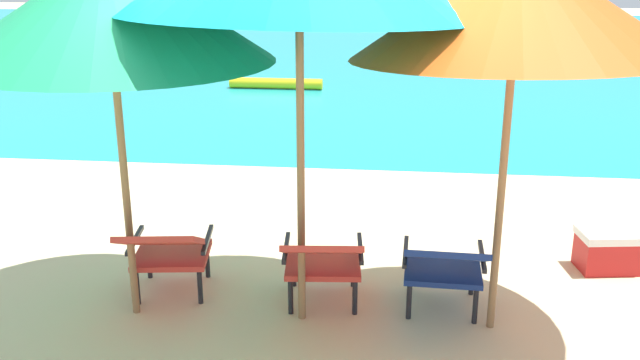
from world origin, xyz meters
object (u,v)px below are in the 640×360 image
at_px(swim_buoy, 276,83).
at_px(lounge_chair_right, 444,264).
at_px(lounge_chair_left, 167,249).
at_px(cooler_box, 609,250).
at_px(beach_umbrella_right, 517,2).
at_px(beach_umbrella_left, 109,6).
at_px(lounge_chair_center, 323,258).

xyz_separation_m(swim_buoy, lounge_chair_right, (2.43, -7.68, 0.31)).
bearing_deg(lounge_chair_left, cooler_box, 15.26).
bearing_deg(beach_umbrella_right, beach_umbrella_left, -178.47).
relative_size(beach_umbrella_left, beach_umbrella_right, 0.90).
xyz_separation_m(lounge_chair_left, beach_umbrella_left, (-0.19, -0.18, 1.67)).
bearing_deg(cooler_box, lounge_chair_center, -156.94).
xyz_separation_m(beach_umbrella_right, cooler_box, (1.00, 0.99, -1.95)).
relative_size(lounge_chair_left, lounge_chair_right, 1.05).
bearing_deg(lounge_chair_right, beach_umbrella_right, -13.64).
xyz_separation_m(beach_umbrella_left, cooler_box, (3.42, 1.06, -1.91)).
relative_size(beach_umbrella_right, cooler_box, 5.22).
distance_m(beach_umbrella_right, cooler_box, 2.40).
bearing_deg(swim_buoy, lounge_chair_left, -86.09).
bearing_deg(beach_umbrella_left, lounge_chair_right, 3.88).
height_order(swim_buoy, cooler_box, cooler_box).
distance_m(lounge_chair_center, lounge_chair_right, 0.81).
xyz_separation_m(lounge_chair_center, lounge_chair_right, (0.81, -0.01, 0.00)).
bearing_deg(swim_buoy, lounge_chair_center, -78.10).
height_order(lounge_chair_left, lounge_chair_right, same).
relative_size(lounge_chair_center, beach_umbrella_right, 0.34).
bearing_deg(beach_umbrella_left, beach_umbrella_right, 1.53).
bearing_deg(beach_umbrella_right, swim_buoy, 109.50).
height_order(beach_umbrella_left, beach_umbrella_right, beach_umbrella_right).
relative_size(lounge_chair_right, beach_umbrella_left, 0.37).
bearing_deg(swim_buoy, lounge_chair_right, -72.46).
bearing_deg(beach_umbrella_right, cooler_box, 44.74).
relative_size(swim_buoy, beach_umbrella_left, 0.66).
bearing_deg(beach_umbrella_left, lounge_chair_center, 6.70).
relative_size(lounge_chair_right, cooler_box, 1.74).
bearing_deg(beach_umbrella_right, lounge_chair_center, 175.64).
relative_size(beach_umbrella_left, cooler_box, 4.70).
distance_m(swim_buoy, lounge_chair_left, 7.67).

